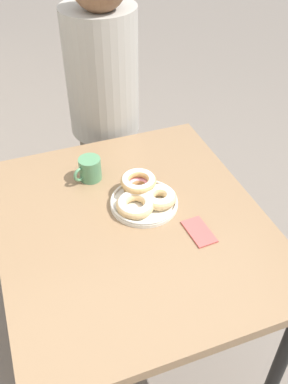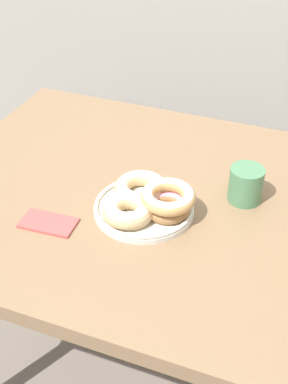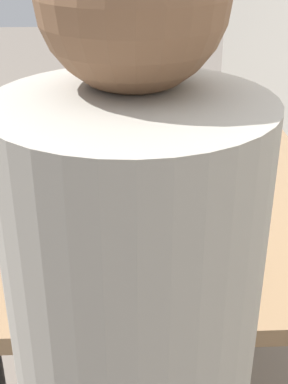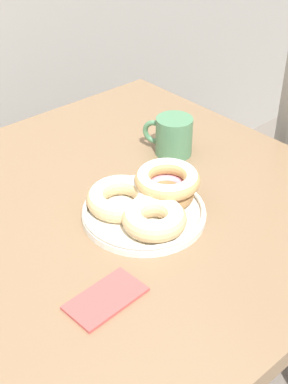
# 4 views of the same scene
# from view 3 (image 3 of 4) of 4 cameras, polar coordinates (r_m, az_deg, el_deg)

# --- Properties ---
(dining_table) EXTENTS (1.04, 0.91, 0.77)m
(dining_table) POSITION_cam_3_polar(r_m,az_deg,el_deg) (1.48, 2.54, -3.67)
(dining_table) COLOR #846647
(dining_table) RESTS_ON ground_plane
(donut_plate) EXTENTS (0.27, 0.26, 0.08)m
(donut_plate) POSITION_cam_3_polar(r_m,az_deg,el_deg) (1.35, -0.02, -1.12)
(donut_plate) COLOR silver
(donut_plate) RESTS_ON dining_table
(coffee_mug) EXTENTS (0.09, 0.12, 0.09)m
(coffee_mug) POSITION_cam_3_polar(r_m,az_deg,el_deg) (1.18, 7.40, -5.21)
(coffee_mug) COLOR #4C7F56
(coffee_mug) RESTS_ON dining_table
(napkin) EXTENTS (0.14, 0.08, 0.01)m
(napkin) POSITION_cam_3_polar(r_m,az_deg,el_deg) (1.55, -4.98, 1.32)
(napkin) COLOR #BC4C47
(napkin) RESTS_ON dining_table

